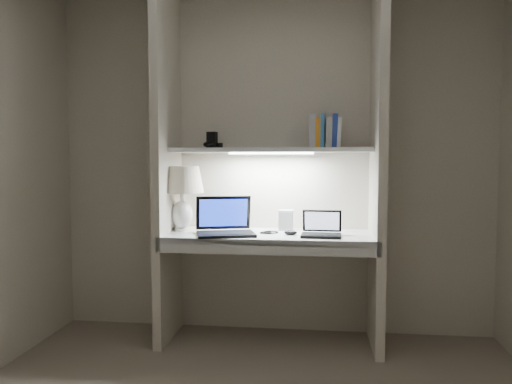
# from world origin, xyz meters

# --- Properties ---
(back_wall) EXTENTS (3.20, 0.01, 2.50)m
(back_wall) POSITION_xyz_m (0.00, 1.50, 1.25)
(back_wall) COLOR #BEB6A2
(back_wall) RESTS_ON floor
(alcove_panel_left) EXTENTS (0.06, 0.55, 2.50)m
(alcove_panel_left) POSITION_xyz_m (-0.73, 1.23, 1.25)
(alcove_panel_left) COLOR #BEB6A2
(alcove_panel_left) RESTS_ON floor
(alcove_panel_right) EXTENTS (0.06, 0.55, 2.50)m
(alcove_panel_right) POSITION_xyz_m (0.73, 1.23, 1.25)
(alcove_panel_right) COLOR #BEB6A2
(alcove_panel_right) RESTS_ON floor
(desk) EXTENTS (1.40, 0.55, 0.04)m
(desk) POSITION_xyz_m (0.00, 1.23, 0.75)
(desk) COLOR white
(desk) RESTS_ON alcove_panel_left
(desk_apron) EXTENTS (1.46, 0.03, 0.10)m
(desk_apron) POSITION_xyz_m (0.00, 0.96, 0.72)
(desk_apron) COLOR silver
(desk_apron) RESTS_ON desk
(shelf) EXTENTS (1.40, 0.36, 0.03)m
(shelf) POSITION_xyz_m (0.00, 1.32, 1.35)
(shelf) COLOR silver
(shelf) RESTS_ON back_wall
(strip_light) EXTENTS (0.60, 0.04, 0.02)m
(strip_light) POSITION_xyz_m (0.00, 1.32, 1.33)
(strip_light) COLOR white
(strip_light) RESTS_ON shelf
(table_lamp) EXTENTS (0.32, 0.32, 0.47)m
(table_lamp) POSITION_xyz_m (-0.64, 1.28, 1.08)
(table_lamp) COLOR white
(table_lamp) RESTS_ON desk
(laptop_main) EXTENTS (0.46, 0.43, 0.26)m
(laptop_main) POSITION_xyz_m (-0.30, 1.16, 0.83)
(laptop_main) COLOR black
(laptop_main) RESTS_ON desk
(laptop_netbook) EXTENTS (0.28, 0.24, 0.17)m
(laptop_netbook) POSITION_xyz_m (0.36, 1.15, 0.81)
(laptop_netbook) COLOR black
(laptop_netbook) RESTS_ON desk
(speaker) EXTENTS (0.11, 0.08, 0.15)m
(speaker) POSITION_xyz_m (0.10, 1.39, 0.84)
(speaker) COLOR silver
(speaker) RESTS_ON desk
(mouse) EXTENTS (0.10, 0.07, 0.03)m
(mouse) POSITION_xyz_m (0.15, 1.16, 0.79)
(mouse) COLOR black
(mouse) RESTS_ON desk
(cable_coil) EXTENTS (0.14, 0.14, 0.01)m
(cable_coil) POSITION_xyz_m (0.01, 1.24, 0.78)
(cable_coil) COLOR black
(cable_coil) RESTS_ON desk
(sticky_note) EXTENTS (0.07, 0.07, 0.00)m
(sticky_note) POSITION_xyz_m (-0.49, 1.20, 0.77)
(sticky_note) COLOR gold
(sticky_note) RESTS_ON desk
(book_row) EXTENTS (0.23, 0.16, 0.24)m
(book_row) POSITION_xyz_m (0.38, 1.40, 1.48)
(book_row) COLOR white
(book_row) RESTS_ON shelf
(shelf_box) EXTENTS (0.08, 0.06, 0.12)m
(shelf_box) POSITION_xyz_m (-0.44, 1.38, 1.42)
(shelf_box) COLOR black
(shelf_box) RESTS_ON shelf
(shelf_gadget) EXTENTS (0.14, 0.11, 0.05)m
(shelf_gadget) POSITION_xyz_m (-0.45, 1.39, 1.39)
(shelf_gadget) COLOR black
(shelf_gadget) RESTS_ON shelf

